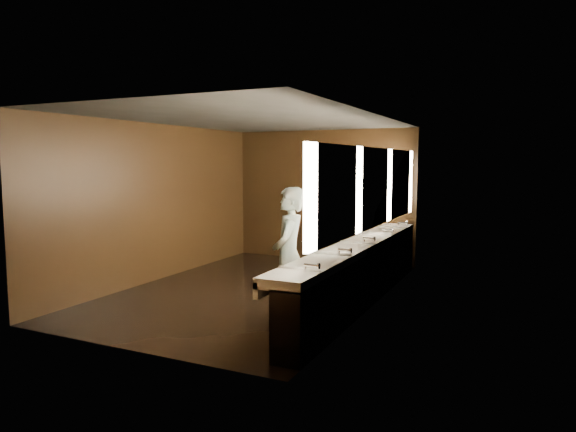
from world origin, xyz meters
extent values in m
plane|color=black|center=(0.00, 0.00, 0.00)|extent=(6.00, 6.00, 0.00)
cube|color=#2D2D2B|center=(0.00, 0.00, 2.80)|extent=(4.00, 6.00, 0.02)
cube|color=black|center=(0.00, 3.00, 1.40)|extent=(4.00, 0.02, 2.80)
cube|color=black|center=(0.00, -3.00, 1.40)|extent=(4.00, 0.02, 2.80)
cube|color=black|center=(-2.00, 0.00, 1.40)|extent=(0.02, 6.00, 2.80)
cube|color=black|center=(2.00, 0.00, 1.40)|extent=(0.02, 6.00, 2.80)
cube|color=black|center=(1.82, 0.00, 0.40)|extent=(0.36, 5.40, 0.81)
cube|color=white|center=(1.73, 0.00, 0.85)|extent=(0.55, 5.40, 0.12)
cube|color=white|center=(1.48, 0.00, 0.77)|extent=(0.06, 5.40, 0.18)
cylinder|color=silver|center=(1.91, -2.20, 0.99)|extent=(0.18, 0.04, 0.04)
cylinder|color=silver|center=(1.91, -1.10, 0.99)|extent=(0.18, 0.04, 0.04)
cylinder|color=silver|center=(1.91, 0.00, 0.99)|extent=(0.18, 0.04, 0.04)
cylinder|color=silver|center=(1.91, 1.10, 0.99)|extent=(0.18, 0.04, 0.04)
cylinder|color=silver|center=(1.91, 2.20, 0.99)|extent=(0.18, 0.04, 0.04)
cube|color=#FFEBC7|center=(1.97, -2.40, 1.75)|extent=(0.06, 0.22, 1.15)
cube|color=white|center=(1.99, -1.60, 1.75)|extent=(0.03, 1.32, 1.15)
cube|color=#FFEBC7|center=(1.97, -0.80, 1.75)|extent=(0.06, 0.23, 1.15)
cube|color=white|center=(1.99, 0.00, 1.75)|extent=(0.03, 1.32, 1.15)
cube|color=#FFEBC7|center=(1.97, 0.80, 1.75)|extent=(0.06, 0.23, 1.15)
cube|color=white|center=(1.99, 1.60, 1.75)|extent=(0.03, 1.32, 1.15)
cube|color=#FFEBC7|center=(1.97, 2.40, 1.75)|extent=(0.06, 0.22, 1.15)
imported|color=#99DDE5|center=(1.22, -1.32, 0.90)|extent=(0.59, 0.75, 1.80)
cylinder|color=black|center=(1.58, -0.21, 0.25)|extent=(0.41, 0.41, 0.50)
camera|label=1|loc=(4.04, -7.30, 2.12)|focal=32.00mm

